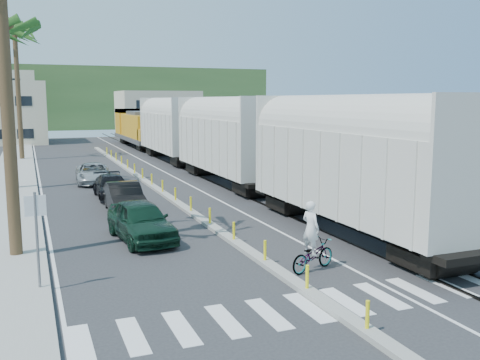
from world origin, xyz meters
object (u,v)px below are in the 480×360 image
(car_lead, at_px, (141,221))
(car_second, at_px, (124,198))
(street_sign, at_px, (36,227))
(cyclist, at_px, (312,249))

(car_lead, bearing_deg, car_second, 81.23)
(street_sign, bearing_deg, cyclist, -7.98)
(cyclist, bearing_deg, street_sign, 61.25)
(car_lead, xyz_separation_m, car_second, (0.30, 5.74, -0.06))
(street_sign, xyz_separation_m, car_second, (4.27, 10.51, -1.22))
(car_second, relative_size, cyclist, 1.88)
(car_lead, relative_size, car_second, 1.08)
(street_sign, bearing_deg, car_lead, 50.28)
(street_sign, distance_m, cyclist, 8.65)
(street_sign, distance_m, car_lead, 6.31)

